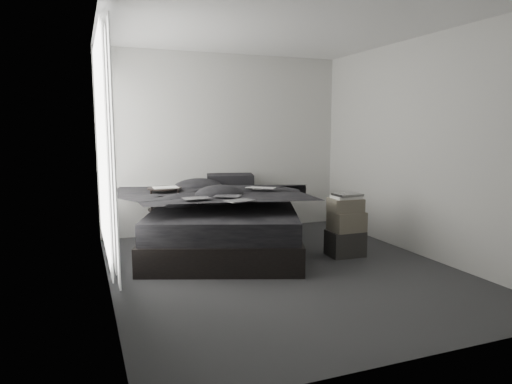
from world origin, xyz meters
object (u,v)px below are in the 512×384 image
object	(u,v)px
bed	(225,237)
side_stand	(166,219)
laptop	(259,182)
box_lower	(345,243)

from	to	relation	value
bed	side_stand	size ratio (longest dim) A/B	2.96
laptop	side_stand	xyz separation A→B (m)	(-1.13, 0.37, -0.46)
laptop	side_stand	bearing A→B (deg)	-159.54
bed	laptop	size ratio (longest dim) A/B	6.24
bed	side_stand	world-z (taller)	side_stand
laptop	box_lower	xyz separation A→B (m)	(0.85, -0.69, -0.70)
bed	box_lower	xyz separation A→B (m)	(1.27, -0.79, -0.01)
laptop	box_lower	size ratio (longest dim) A/B	0.90
side_stand	laptop	bearing A→B (deg)	-18.07
laptop	side_stand	size ratio (longest dim) A/B	0.47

